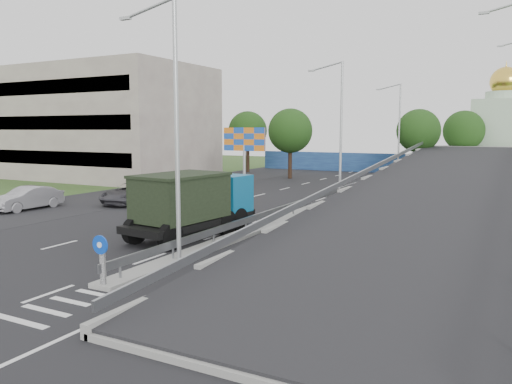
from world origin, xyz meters
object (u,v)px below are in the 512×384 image
Objects in this scene: lamp_post_far at (398,125)px; dump_truck at (193,201)px; sign_bollard at (102,260)px; parked_car_d at (161,187)px; lamp_post_near at (172,117)px; billboard at (244,143)px; parked_car_c at (132,193)px; parked_car_b at (27,198)px; church at (502,130)px; lamp_post_mid at (339,123)px.

lamp_post_far is 35.74m from dump_truck.
sign_bollard is at bearing -69.11° from dump_truck.
parked_car_d is (-12.99, 19.43, -0.22)m from sign_bollard.
billboard is (-9.11, 22.00, -1.62)m from lamp_post_near.
billboard reaches higher than sign_bollard.
dump_truck is 12.68m from parked_car_c.
billboard is at bearing 64.55° from parked_car_b.
parked_car_c is (-3.57, -10.25, -3.43)m from billboard.
sign_bollard is 0.30× the size of billboard.
lamp_post_near reaches higher than parked_car_c.
sign_bollard is at bearing -58.55° from parked_car_c.
sign_bollard is 0.31× the size of parked_car_c.
billboard is 0.73× the size of dump_truck.
lamp_post_far is at bearing -125.24° from church.
parked_car_c is (-12.68, 11.75, -5.05)m from lamp_post_near.
parked_car_c is at bearing -74.17° from parked_car_d.
church is 2.47× the size of parked_car_d.
sign_bollard is 0.35× the size of parked_car_b.
dump_truck reaches higher than sign_bollard.
lamp_post_far is 17.15m from church.
lamp_post_near is at bearing -40.38° from parked_car_d.
parked_car_d is (-0.42, 3.85, 0.05)m from parked_car_c.
lamp_post_far is (0.00, 40.00, 0.00)m from lamp_post_near.
lamp_post_near is 0.73× the size of church.
parked_car_d is at bearing -161.46° from lamp_post_mid.
dump_truck is at bearing -36.00° from parked_car_d.
lamp_post_near is 20.00m from lamp_post_mid.
billboard reaches higher than parked_car_d.
parked_car_c is at bearing 53.20° from parked_car_b.
lamp_post_far is 1.83× the size of billboard.
parked_car_b is (-16.91, -33.71, -5.03)m from lamp_post_far.
parked_car_b is (-16.91, -13.71, -5.03)m from lamp_post_mid.
lamp_post_far is at bearing 92.64° from dump_truck.
lamp_post_far reaches higher than parked_car_d.
parked_car_d is (-3.99, -6.39, -3.37)m from billboard.
lamp_post_mid is 1.00× the size of lamp_post_far.
dump_truck is at bearing -42.13° from parked_car_c.
parked_car_c is (-10.39, 7.19, -1.02)m from dump_truck.
church is 51.04m from dump_truck.
lamp_post_mid reaches higher than dump_truck.
lamp_post_near reaches higher than billboard.
lamp_post_mid and lamp_post_far have the same top height.
lamp_post_near is 1.83× the size of billboard.
lamp_post_mid is at bearing 89.74° from sign_bollard.
dump_truck reaches higher than parked_car_b.
lamp_post_near is 18.73m from parked_car_b.
parked_car_c is (4.23, 5.46, -0.02)m from parked_car_b.
lamp_post_mid is at bearing 90.00° from lamp_post_near.
church is 54.91m from parked_car_b.
church is 37.23m from billboard.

